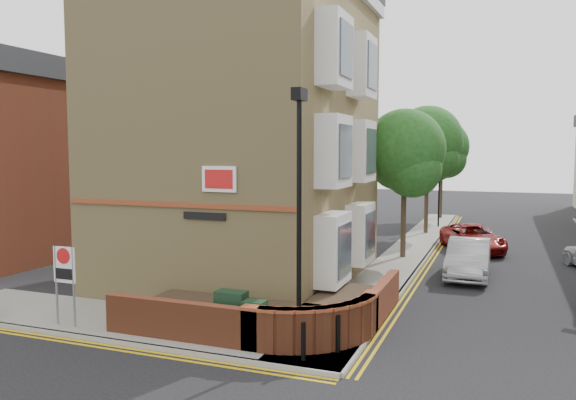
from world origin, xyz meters
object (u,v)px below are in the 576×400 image
Objects in this scene: zone_sign at (64,271)px; lamppost at (299,217)px; silver_car_near at (468,258)px; utility_cabinet_large at (231,314)px.

lamppost is at bearing 6.07° from zone_sign.
utility_cabinet_large is at bearing -118.14° from silver_car_near.
lamppost is at bearing -108.83° from silver_car_near.
lamppost is 5.25× the size of utility_cabinet_large.
zone_sign is at bearing -170.31° from utility_cabinet_large.
lamppost is 2.86× the size of zone_sign.
lamppost is 6.85m from zone_sign.
zone_sign is (-4.70, -0.80, 0.92)m from utility_cabinet_large.
zone_sign reaches higher than utility_cabinet_large.
utility_cabinet_large is at bearing 176.99° from lamppost.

